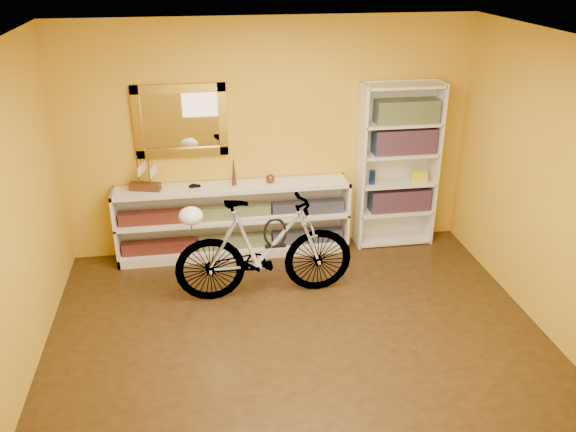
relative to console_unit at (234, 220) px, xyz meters
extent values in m
cube|color=black|center=(0.44, -1.81, -0.43)|extent=(4.50, 4.00, 0.01)
cube|color=silver|center=(0.44, -1.81, 2.18)|extent=(4.50, 4.00, 0.01)
cube|color=gold|center=(0.44, 0.19, 0.88)|extent=(4.50, 0.01, 2.60)
cube|color=gold|center=(-1.82, -1.81, 0.88)|extent=(0.01, 4.00, 2.60)
cube|color=gold|center=(2.69, -1.81, 0.88)|extent=(0.01, 4.00, 2.60)
cube|color=olive|center=(-0.51, 0.15, 1.12)|extent=(0.98, 0.06, 0.78)
cube|color=silver|center=(1.34, 0.17, -0.17)|extent=(0.09, 0.02, 0.09)
cube|color=black|center=(0.00, -0.02, -0.26)|extent=(2.50, 0.13, 0.14)
cube|color=navy|center=(0.00, -0.02, 0.11)|extent=(2.50, 0.13, 0.14)
imported|color=black|center=(-0.41, 0.00, 0.43)|extent=(0.00, 0.00, 0.00)
cone|color=brown|center=(0.02, 0.00, 0.59)|extent=(0.06, 0.06, 0.33)
sphere|color=brown|center=(0.42, 0.00, 0.47)|extent=(0.10, 0.10, 0.10)
cube|color=maroon|center=(1.93, 0.03, 0.12)|extent=(0.70, 0.22, 0.26)
cube|color=maroon|center=(1.93, 0.03, 0.83)|extent=(0.70, 0.22, 0.28)
cube|color=navy|center=(1.93, 0.03, 1.16)|extent=(0.70, 0.22, 0.25)
cylinder|color=navy|center=(1.58, 0.01, 0.42)|extent=(0.07, 0.07, 0.16)
cube|color=maroon|center=(1.68, 0.06, 1.14)|extent=(0.17, 0.17, 0.20)
cube|color=yellow|center=(2.13, -0.01, 0.41)|extent=(0.19, 0.14, 0.14)
imported|color=silver|center=(0.24, -0.92, 0.11)|extent=(0.51, 1.82, 1.06)
ellipsoid|color=white|center=(-0.45, -0.94, 0.51)|extent=(0.23, 0.22, 0.17)
torus|color=black|center=(0.34, -0.92, 0.27)|extent=(0.23, 0.02, 0.23)
camera|label=1|loc=(-0.35, -6.08, 2.83)|focal=37.15mm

